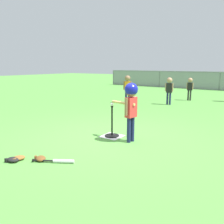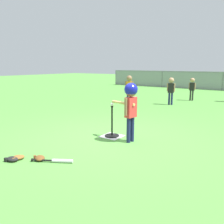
{
  "view_description": "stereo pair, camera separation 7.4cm",
  "coord_description": "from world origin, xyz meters",
  "px_view_note": "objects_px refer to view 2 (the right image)",
  "views": [
    {
      "loc": [
        2.82,
        -4.03,
        1.56
      ],
      "look_at": [
        -0.03,
        0.12,
        0.55
      ],
      "focal_mm": 37.84,
      "sensor_mm": 36.0,
      "label": 1
    },
    {
      "loc": [
        2.88,
        -3.99,
        1.56
      ],
      "look_at": [
        -0.03,
        0.12,
        0.55
      ],
      "focal_mm": 37.84,
      "sensor_mm": 36.0,
      "label": 2
    }
  ],
  "objects_px": {
    "batter_child": "(131,100)",
    "glove_near_bats": "(40,158)",
    "baseball_on_tee": "(112,104)",
    "fielder_deep_center": "(192,86)",
    "batting_tee": "(112,132)",
    "fielder_deep_right": "(129,85)",
    "glove_by_plate": "(17,158)",
    "glove_tossed_aside": "(12,159)",
    "fielder_near_right": "(171,87)",
    "spare_bat_silver": "(58,161)"
  },
  "relations": [
    {
      "from": "batter_child",
      "to": "glove_near_bats",
      "type": "height_order",
      "value": "batter_child"
    },
    {
      "from": "baseball_on_tee",
      "to": "fielder_deep_center",
      "type": "xyz_separation_m",
      "value": [
        -0.22,
        6.42,
        -0.07
      ]
    },
    {
      "from": "batting_tee",
      "to": "fielder_deep_right",
      "type": "distance_m",
      "value": 4.69
    },
    {
      "from": "baseball_on_tee",
      "to": "fielder_deep_center",
      "type": "height_order",
      "value": "fielder_deep_center"
    },
    {
      "from": "baseball_on_tee",
      "to": "batting_tee",
      "type": "bearing_deg",
      "value": 82.87
    },
    {
      "from": "fielder_deep_center",
      "to": "glove_by_plate",
      "type": "height_order",
      "value": "fielder_deep_center"
    },
    {
      "from": "glove_by_plate",
      "to": "glove_tossed_aside",
      "type": "relative_size",
      "value": 1.15
    },
    {
      "from": "fielder_deep_right",
      "to": "batting_tee",
      "type": "bearing_deg",
      "value": -63.37
    },
    {
      "from": "fielder_deep_right",
      "to": "fielder_near_right",
      "type": "xyz_separation_m",
      "value": [
        1.53,
        0.64,
        -0.04
      ]
    },
    {
      "from": "fielder_deep_center",
      "to": "glove_by_plate",
      "type": "bearing_deg",
      "value": -92.13
    },
    {
      "from": "baseball_on_tee",
      "to": "batter_child",
      "type": "xyz_separation_m",
      "value": [
        0.52,
        -0.1,
        0.15
      ]
    },
    {
      "from": "batter_child",
      "to": "fielder_deep_right",
      "type": "relative_size",
      "value": 1.06
    },
    {
      "from": "baseball_on_tee",
      "to": "spare_bat_silver",
      "type": "height_order",
      "value": "baseball_on_tee"
    },
    {
      "from": "fielder_deep_right",
      "to": "batter_child",
      "type": "bearing_deg",
      "value": -58.5
    },
    {
      "from": "fielder_deep_center",
      "to": "spare_bat_silver",
      "type": "bearing_deg",
      "value": -87.62
    },
    {
      "from": "glove_near_bats",
      "to": "glove_tossed_aside",
      "type": "relative_size",
      "value": 1.16
    },
    {
      "from": "fielder_near_right",
      "to": "spare_bat_silver",
      "type": "height_order",
      "value": "fielder_near_right"
    },
    {
      "from": "batter_child",
      "to": "glove_by_plate",
      "type": "distance_m",
      "value": 2.32
    },
    {
      "from": "batter_child",
      "to": "glove_near_bats",
      "type": "distance_m",
      "value": 2.02
    },
    {
      "from": "baseball_on_tee",
      "to": "fielder_deep_right",
      "type": "xyz_separation_m",
      "value": [
        -2.08,
        4.16,
        0.02
      ]
    },
    {
      "from": "batting_tee",
      "to": "fielder_near_right",
      "type": "bearing_deg",
      "value": 96.57
    },
    {
      "from": "batter_child",
      "to": "fielder_deep_right",
      "type": "height_order",
      "value": "batter_child"
    },
    {
      "from": "batting_tee",
      "to": "fielder_deep_right",
      "type": "relative_size",
      "value": 0.6
    },
    {
      "from": "fielder_deep_center",
      "to": "spare_bat_silver",
      "type": "height_order",
      "value": "fielder_deep_center"
    },
    {
      "from": "batter_child",
      "to": "glove_near_bats",
      "type": "bearing_deg",
      "value": -113.5
    },
    {
      "from": "glove_near_bats",
      "to": "fielder_deep_center",
      "type": "bearing_deg",
      "value": 90.03
    },
    {
      "from": "spare_bat_silver",
      "to": "glove_near_bats",
      "type": "bearing_deg",
      "value": -162.26
    },
    {
      "from": "fielder_deep_right",
      "to": "glove_tossed_aside",
      "type": "relative_size",
      "value": 4.9
    },
    {
      "from": "spare_bat_silver",
      "to": "fielder_near_right",
      "type": "bearing_deg",
      "value": 95.91
    },
    {
      "from": "fielder_deep_right",
      "to": "baseball_on_tee",
      "type": "bearing_deg",
      "value": -63.37
    },
    {
      "from": "fielder_near_right",
      "to": "glove_by_plate",
      "type": "xyz_separation_m",
      "value": [
        0.02,
        -6.79,
        -0.66
      ]
    },
    {
      "from": "baseball_on_tee",
      "to": "glove_near_bats",
      "type": "height_order",
      "value": "baseball_on_tee"
    },
    {
      "from": "baseball_on_tee",
      "to": "spare_bat_silver",
      "type": "relative_size",
      "value": 0.12
    },
    {
      "from": "fielder_near_right",
      "to": "glove_near_bats",
      "type": "xyz_separation_m",
      "value": [
        0.34,
        -6.59,
        -0.66
      ]
    },
    {
      "from": "glove_tossed_aside",
      "to": "glove_by_plate",
      "type": "bearing_deg",
      "value": 78.82
    },
    {
      "from": "batting_tee",
      "to": "glove_tossed_aside",
      "type": "xyz_separation_m",
      "value": [
        -0.55,
        -2.08,
        -0.07
      ]
    },
    {
      "from": "fielder_deep_center",
      "to": "fielder_deep_right",
      "type": "height_order",
      "value": "fielder_deep_right"
    },
    {
      "from": "batter_child",
      "to": "baseball_on_tee",
      "type": "bearing_deg",
      "value": 169.64
    },
    {
      "from": "glove_near_bats",
      "to": "batting_tee",
      "type": "bearing_deg",
      "value": 83.17
    },
    {
      "from": "batting_tee",
      "to": "baseball_on_tee",
      "type": "distance_m",
      "value": 0.61
    },
    {
      "from": "glove_by_plate",
      "to": "glove_tossed_aside",
      "type": "height_order",
      "value": "same"
    },
    {
      "from": "batter_child",
      "to": "spare_bat_silver",
      "type": "bearing_deg",
      "value": -104.26
    },
    {
      "from": "batting_tee",
      "to": "fielder_deep_center",
      "type": "height_order",
      "value": "fielder_deep_center"
    },
    {
      "from": "batter_child",
      "to": "batting_tee",
      "type": "bearing_deg",
      "value": 169.64
    },
    {
      "from": "spare_bat_silver",
      "to": "glove_tossed_aside",
      "type": "xyz_separation_m",
      "value": [
        -0.67,
        -0.4,
        0.01
      ]
    },
    {
      "from": "glove_near_bats",
      "to": "fielder_near_right",
      "type": "bearing_deg",
      "value": 92.94
    },
    {
      "from": "fielder_deep_right",
      "to": "fielder_near_right",
      "type": "height_order",
      "value": "fielder_deep_right"
    },
    {
      "from": "glove_tossed_aside",
      "to": "fielder_deep_right",
      "type": "bearing_deg",
      "value": 103.83
    },
    {
      "from": "spare_bat_silver",
      "to": "glove_tossed_aside",
      "type": "height_order",
      "value": "glove_tossed_aside"
    },
    {
      "from": "baseball_on_tee",
      "to": "fielder_deep_right",
      "type": "distance_m",
      "value": 4.65
    }
  ]
}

